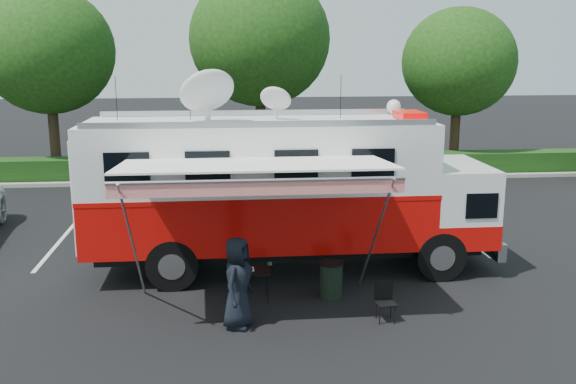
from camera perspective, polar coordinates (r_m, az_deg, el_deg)
ground_plane at (r=16.66m, az=0.17°, el=-6.77°), size 120.00×120.00×0.00m
back_border at (r=28.68m, az=-0.16°, el=11.56°), size 60.00×6.14×8.87m
stall_lines at (r=19.47m, az=-2.19°, el=-3.88°), size 24.12×5.50×0.01m
command_truck at (r=16.08m, az=-0.14°, el=0.27°), size 10.17×2.80×4.88m
awning at (r=12.97m, az=-2.92°, el=2.02°), size 5.55×2.85×3.35m
person at (r=13.39m, az=-4.44°, el=-11.82°), size 0.91×1.08×1.89m
folding_table at (r=14.41m, az=-3.26°, el=-7.10°), size 0.89×0.67×0.72m
folding_chair at (r=13.64m, az=8.59°, el=-9.27°), size 0.43×0.45×0.82m
trash_bin at (r=14.70m, az=3.85°, el=-7.77°), size 0.55×0.55×0.83m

